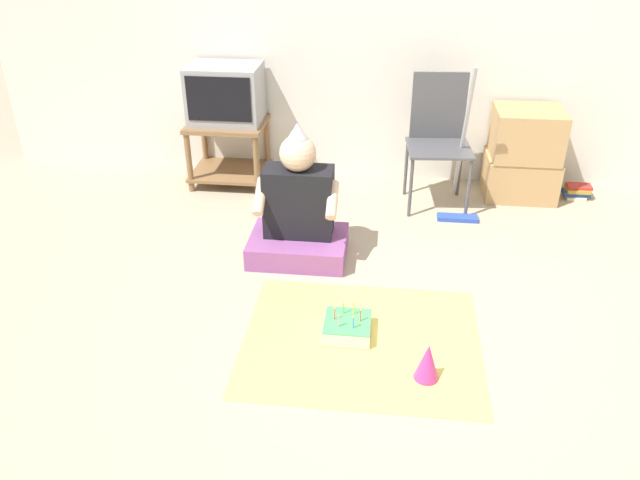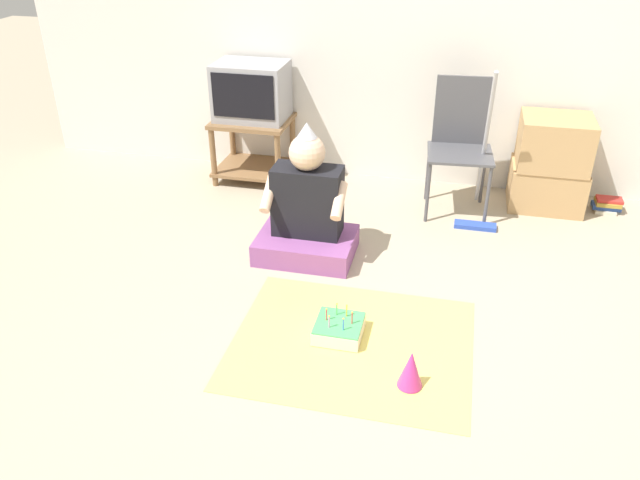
# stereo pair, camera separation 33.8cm
# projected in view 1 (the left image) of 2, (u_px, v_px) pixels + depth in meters

# --- Properties ---
(ground_plane) EXTENTS (16.00, 16.00, 0.00)m
(ground_plane) POSITION_uv_depth(u_px,v_px,m) (401.00, 356.00, 3.08)
(ground_plane) COLOR tan
(wall_back) EXTENTS (6.40, 0.06, 2.55)m
(wall_back) POSITION_uv_depth(u_px,v_px,m) (413.00, 9.00, 4.41)
(wall_back) COLOR silver
(wall_back) RESTS_ON ground_plane
(tv_stand) EXTENTS (0.58, 0.48, 0.49)m
(tv_stand) POSITION_uv_depth(u_px,v_px,m) (229.00, 147.00, 4.79)
(tv_stand) COLOR olive
(tv_stand) RESTS_ON ground_plane
(tv) EXTENTS (0.53, 0.40, 0.42)m
(tv) POSITION_uv_depth(u_px,v_px,m) (225.00, 94.00, 4.60)
(tv) COLOR #99999E
(tv) RESTS_ON tv_stand
(folding_chair) EXTENTS (0.47, 0.44, 0.92)m
(folding_chair) POSITION_uv_depth(u_px,v_px,m) (438.00, 132.00, 4.38)
(folding_chair) COLOR #4C4C51
(folding_chair) RESTS_ON ground_plane
(cardboard_box_stack) EXTENTS (0.51, 0.42, 0.66)m
(cardboard_box_stack) POSITION_uv_depth(u_px,v_px,m) (523.00, 154.00, 4.55)
(cardboard_box_stack) COLOR tan
(cardboard_box_stack) RESTS_ON ground_plane
(dust_mop) EXTENTS (0.28, 0.46, 1.07)m
(dust_mop) POSITION_uv_depth(u_px,v_px,m) (461.00, 174.00, 4.30)
(dust_mop) COLOR #2D4CB2
(dust_mop) RESTS_ON ground_plane
(book_pile) EXTENTS (0.20, 0.15, 0.10)m
(book_pile) POSITION_uv_depth(u_px,v_px,m) (577.00, 191.00, 4.64)
(book_pile) COLOR beige
(book_pile) RESTS_ON ground_plane
(person_seated) EXTENTS (0.60, 0.45, 0.85)m
(person_seated) POSITION_uv_depth(u_px,v_px,m) (298.00, 214.00, 3.81)
(person_seated) COLOR #8C4C8C
(person_seated) RESTS_ON ground_plane
(party_cloth) EXTENTS (1.20, 1.00, 0.01)m
(party_cloth) POSITION_uv_depth(u_px,v_px,m) (361.00, 340.00, 3.18)
(party_cloth) COLOR #EAD666
(party_cloth) RESTS_ON ground_plane
(birthday_cake) EXTENTS (0.24, 0.24, 0.15)m
(birthday_cake) POSITION_uv_depth(u_px,v_px,m) (347.00, 327.00, 3.21)
(birthday_cake) COLOR #F4E0C6
(birthday_cake) RESTS_ON party_cloth
(party_hat_blue) EXTENTS (0.12, 0.12, 0.19)m
(party_hat_blue) POSITION_uv_depth(u_px,v_px,m) (428.00, 361.00, 2.89)
(party_hat_blue) COLOR #CC338C
(party_hat_blue) RESTS_ON party_cloth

